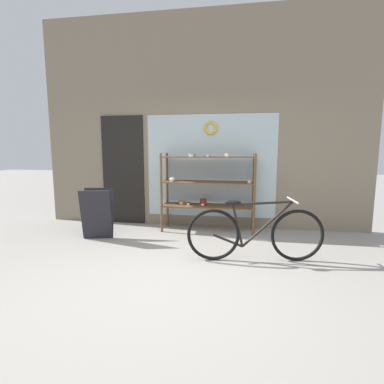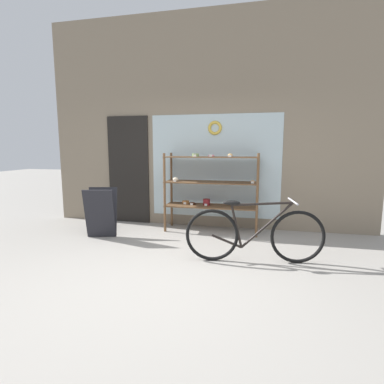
{
  "view_description": "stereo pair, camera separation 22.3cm",
  "coord_description": "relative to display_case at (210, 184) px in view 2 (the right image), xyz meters",
  "views": [
    {
      "loc": [
        0.8,
        -3.2,
        1.49
      ],
      "look_at": [
        0.1,
        0.92,
        0.87
      ],
      "focal_mm": 28.0,
      "sensor_mm": 36.0,
      "label": 1
    },
    {
      "loc": [
        1.02,
        -3.16,
        1.49
      ],
      "look_at": [
        0.1,
        0.92,
        0.87
      ],
      "focal_mm": 28.0,
      "sensor_mm": 36.0,
      "label": 2
    }
  ],
  "objects": [
    {
      "name": "bicycle",
      "position": [
        0.8,
        -1.34,
        -0.47
      ],
      "size": [
        1.79,
        0.46,
        0.83
      ],
      "rotation": [
        0.0,
        0.0,
        0.14
      ],
      "color": "black",
      "rests_on": "ground_plane"
    },
    {
      "name": "storefront_facade",
      "position": [
        -0.2,
        0.37,
        1.06
      ],
      "size": [
        6.14,
        0.13,
        3.93
      ],
      "color": "gray",
      "rests_on": "ground_plane"
    },
    {
      "name": "ground_plane",
      "position": [
        -0.17,
        -2.05,
        -0.85
      ],
      "size": [
        30.0,
        30.0,
        0.0
      ],
      "primitive_type": "plane",
      "color": "gray"
    },
    {
      "name": "display_case",
      "position": [
        0.0,
        0.0,
        0.0
      ],
      "size": [
        1.65,
        0.47,
        1.4
      ],
      "color": "brown",
      "rests_on": "ground_plane"
    },
    {
      "name": "sandwich_board",
      "position": [
        -1.72,
        -0.77,
        -0.43
      ],
      "size": [
        0.55,
        0.48,
        0.82
      ],
      "rotation": [
        0.0,
        0.0,
        0.23
      ],
      "color": "#232328",
      "rests_on": "ground_plane"
    }
  ]
}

